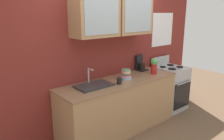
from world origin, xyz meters
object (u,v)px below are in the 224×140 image
object	(u,v)px
sink_faucet	(94,85)
bowl_stack	(126,75)
vase	(154,65)
coffee_maker	(140,65)
stove_range	(170,88)
cup_near_sink	(119,81)

from	to	relation	value
sink_faucet	bowl_stack	size ratio (longest dim) A/B	2.92
vase	coffee_maker	xyz separation A→B (m)	(0.00, 0.34, -0.05)
stove_range	coffee_maker	world-z (taller)	coffee_maker
sink_faucet	vase	world-z (taller)	vase
vase	stove_range	bearing A→B (deg)	7.69
coffee_maker	cup_near_sink	bearing A→B (deg)	-156.88
stove_range	cup_near_sink	world-z (taller)	stove_range
cup_near_sink	sink_faucet	bearing A→B (deg)	156.79
bowl_stack	coffee_maker	world-z (taller)	coffee_maker
stove_range	bowl_stack	world-z (taller)	stove_range
stove_range	sink_faucet	world-z (taller)	sink_faucet
cup_near_sink	coffee_maker	world-z (taller)	coffee_maker
sink_faucet	coffee_maker	size ratio (longest dim) A/B	1.89
sink_faucet	stove_range	bearing A→B (deg)	-1.03
bowl_stack	cup_near_sink	bearing A→B (deg)	-154.04
sink_faucet	cup_near_sink	distance (m)	0.40
stove_range	coffee_maker	size ratio (longest dim) A/B	3.67
stove_range	cup_near_sink	size ratio (longest dim) A/B	9.73
cup_near_sink	coffee_maker	xyz separation A→B (m)	(0.88, 0.37, 0.06)
vase	cup_near_sink	xyz separation A→B (m)	(-0.87, -0.04, -0.11)
stove_range	bowl_stack	distance (m)	1.35
sink_faucet	coffee_maker	bearing A→B (deg)	9.77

